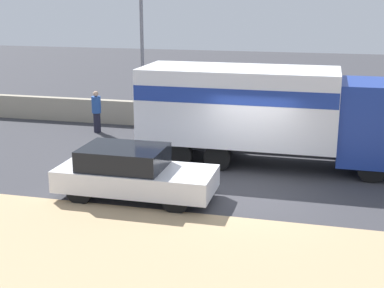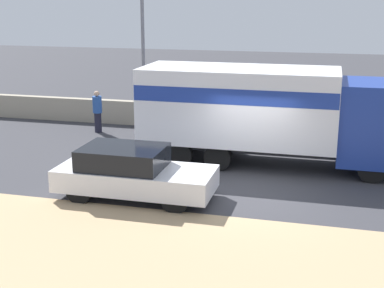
{
  "view_description": "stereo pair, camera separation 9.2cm",
  "coord_description": "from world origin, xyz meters",
  "px_view_note": "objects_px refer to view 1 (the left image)",
  "views": [
    {
      "loc": [
        2.02,
        -14.06,
        5.27
      ],
      "look_at": [
        -1.71,
        0.73,
        1.07
      ],
      "focal_mm": 50.0,
      "sensor_mm": 36.0,
      "label": 1
    },
    {
      "loc": [
        2.11,
        -14.04,
        5.27
      ],
      "look_at": [
        -1.71,
        0.73,
        1.07
      ],
      "focal_mm": 50.0,
      "sensor_mm": 36.0,
      "label": 2
    }
  ],
  "objects_px": {
    "car_hatchback": "(132,173)",
    "street_lamp": "(142,45)",
    "pedestrian": "(97,111)",
    "box_truck": "(265,108)"
  },
  "relations": [
    {
      "from": "car_hatchback",
      "to": "pedestrian",
      "type": "distance_m",
      "value": 7.65
    },
    {
      "from": "car_hatchback",
      "to": "street_lamp",
      "type": "bearing_deg",
      "value": 107.04
    },
    {
      "from": "street_lamp",
      "to": "pedestrian",
      "type": "distance_m",
      "value": 3.22
    },
    {
      "from": "box_truck",
      "to": "pedestrian",
      "type": "xyz_separation_m",
      "value": [
        -6.99,
        2.6,
        -0.98
      ]
    },
    {
      "from": "car_hatchback",
      "to": "pedestrian",
      "type": "bearing_deg",
      "value": 121.05
    },
    {
      "from": "car_hatchback",
      "to": "pedestrian",
      "type": "height_order",
      "value": "pedestrian"
    },
    {
      "from": "box_truck",
      "to": "car_hatchback",
      "type": "distance_m",
      "value": 5.12
    },
    {
      "from": "box_truck",
      "to": "pedestrian",
      "type": "distance_m",
      "value": 7.52
    },
    {
      "from": "street_lamp",
      "to": "car_hatchback",
      "type": "xyz_separation_m",
      "value": [
        2.37,
        -7.72,
        -2.71
      ]
    },
    {
      "from": "box_truck",
      "to": "car_hatchback",
      "type": "bearing_deg",
      "value": -127.6
    }
  ]
}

